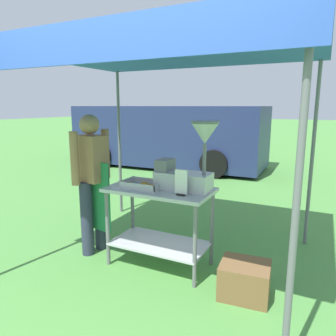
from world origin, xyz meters
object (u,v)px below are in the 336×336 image
vendor (92,177)px  donut_tray (143,186)px  menu_sign (181,185)px  donut_fryer (189,165)px  supply_crate (245,280)px  van_navy (168,135)px  donut_cart (160,210)px  stall_canopy (163,56)px

vendor → donut_tray: bearing=0.0°
donut_tray → menu_sign: (0.48, -0.09, 0.08)m
donut_fryer → supply_crate: bearing=-19.4°
donut_tray → van_navy: bearing=113.7°
donut_tray → donut_fryer: donut_fryer is taller
supply_crate → van_navy: bearing=122.6°
donut_cart → donut_tray: bearing=-161.9°
stall_canopy → supply_crate: size_ratio=6.36×
donut_fryer → menu_sign: bearing=-87.2°
stall_canopy → donut_fryer: (0.30, -0.04, -1.06)m
menu_sign → vendor: vendor is taller
stall_canopy → donut_cart: 1.57m
vendor → van_navy: 5.52m
donut_fryer → supply_crate: 1.19m
stall_canopy → menu_sign: bearing=-38.2°
menu_sign → vendor: 1.15m
donut_cart → menu_sign: menu_sign is taller
vendor → van_navy: size_ratio=0.30×
donut_tray → supply_crate: donut_tray is taller
donut_tray → van_navy: size_ratio=0.08×
menu_sign → van_navy: size_ratio=0.05×
donut_cart → supply_crate: size_ratio=2.36×
stall_canopy → van_navy: 5.84m
van_navy → donut_fryer: bearing=-61.7°
donut_cart → supply_crate: (0.96, -0.17, -0.46)m
menu_sign → donut_fryer: bearing=92.8°
menu_sign → supply_crate: size_ratio=0.53×
donut_cart → vendor: vendor is taller
menu_sign → van_navy: van_navy is taller
vendor → donut_fryer: bearing=5.8°
stall_canopy → van_navy: (-2.48, 5.12, -1.30)m
stall_canopy → donut_cart: (0.00, -0.10, -1.56)m
donut_fryer → van_navy: van_navy is taller
donut_tray → vendor: vendor is taller
donut_cart → donut_tray: (-0.17, -0.05, 0.26)m
donut_tray → donut_fryer: size_ratio=0.61×
donut_cart → supply_crate: bearing=-10.2°
supply_crate → vendor: bearing=176.3°
supply_crate → van_navy: (-3.44, 5.39, 0.72)m
menu_sign → van_navy: (-2.79, 5.36, -0.09)m
donut_cart → vendor: 0.89m
donut_cart → donut_fryer: 0.59m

